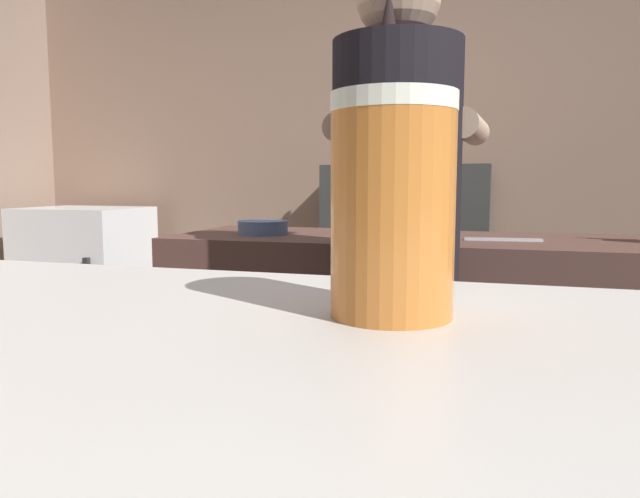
{
  "coord_description": "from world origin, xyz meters",
  "views": [
    {
      "loc": [
        0.41,
        -1.29,
        1.12
      ],
      "look_at": [
        0.24,
        -0.75,
        1.06
      ],
      "focal_mm": 33.37,
      "sensor_mm": 36.0,
      "label": 1
    }
  ],
  "objects": [
    {
      "name": "wall_back",
      "position": [
        0.0,
        2.2,
        1.35
      ],
      "size": [
        5.2,
        0.1,
        2.7
      ],
      "primitive_type": "cube",
      "color": "#92725D",
      "rests_on": "ground"
    },
    {
      "name": "prep_counter",
      "position": [
        0.35,
        0.74,
        0.47
      ],
      "size": [
        2.1,
        0.6,
        0.94
      ],
      "primitive_type": "cube",
      "color": "brown",
      "rests_on": "ground"
    },
    {
      "name": "back_shelf",
      "position": [
        -0.07,
        1.92,
        0.61
      ],
      "size": [
        0.87,
        0.36,
        1.21
      ],
      "primitive_type": "cube",
      "color": "#363835",
      "rests_on": "ground"
    },
    {
      "name": "mini_fridge",
      "position": [
        -2.01,
        1.75,
        0.48
      ],
      "size": [
        0.68,
        0.58,
        0.97
      ],
      "color": "white",
      "rests_on": "ground"
    },
    {
      "name": "bartender",
      "position": [
        0.14,
        0.29,
        0.99
      ],
      "size": [
        0.44,
        0.52,
        1.7
      ],
      "rotation": [
        0.0,
        0.0,
        1.51
      ],
      "color": "#242838",
      "rests_on": "ground"
    },
    {
      "name": "mixing_bowl",
      "position": [
        -0.4,
        0.69,
        0.96
      ],
      "size": [
        0.18,
        0.18,
        0.05
      ],
      "primitive_type": "cylinder",
      "color": "slate",
      "rests_on": "prep_counter"
    },
    {
      "name": "chefs_knife",
      "position": [
        0.42,
        0.69,
        0.94
      ],
      "size": [
        0.24,
        0.05,
        0.01
      ],
      "primitive_type": "cube",
      "rotation": [
        0.0,
        0.0,
        0.08
      ],
      "color": "silver",
      "rests_on": "prep_counter"
    },
    {
      "name": "pint_glass_near",
      "position": [
        0.34,
        -0.92,
        1.11
      ],
      "size": [
        0.08,
        0.08,
        0.14
      ],
      "color": "orange",
      "rests_on": "bar_counter"
    },
    {
      "name": "bottle_soy",
      "position": [
        -0.3,
        1.86,
        1.3
      ],
      "size": [
        0.05,
        0.05,
        0.23
      ],
      "color": "black",
      "rests_on": "back_shelf"
    },
    {
      "name": "bottle_olive_oil",
      "position": [
        0.08,
        1.97,
        1.29
      ],
      "size": [
        0.06,
        0.06,
        0.21
      ],
      "color": "red",
      "rests_on": "back_shelf"
    },
    {
      "name": "bottle_hot_sauce",
      "position": [
        -0.1,
        1.9,
        1.29
      ],
      "size": [
        0.07,
        0.07,
        0.2
      ],
      "color": "black",
      "rests_on": "back_shelf"
    },
    {
      "name": "bottle_vinegar",
      "position": [
        0.07,
        1.86,
        1.3
      ],
      "size": [
        0.06,
        0.06,
        0.22
      ],
      "color": "black",
      "rests_on": "back_shelf"
    }
  ]
}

